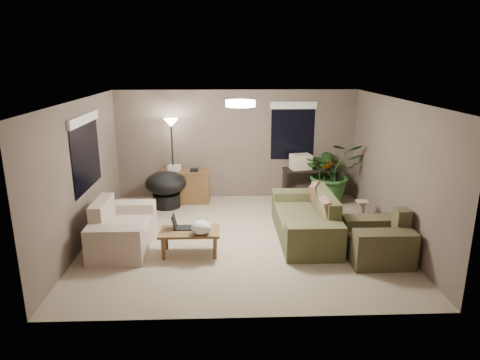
{
  "coord_description": "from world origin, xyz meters",
  "views": [
    {
      "loc": [
        -0.28,
        -7.23,
        3.15
      ],
      "look_at": [
        0.0,
        0.2,
        1.05
      ],
      "focal_mm": 32.0,
      "sensor_mm": 36.0,
      "label": 1
    }
  ],
  "objects_px": {
    "console_table": "(311,182)",
    "loveseat": "(121,230)",
    "papasan_chair": "(166,187)",
    "houseplant": "(331,179)",
    "main_sofa": "(307,222)",
    "armchair": "(378,242)",
    "desk": "(186,186)",
    "floor_lamp": "(172,133)",
    "cat_scratching_post": "(361,215)",
    "coffee_table": "(190,234)"
  },
  "relations": [
    {
      "from": "coffee_table",
      "to": "houseplant",
      "type": "height_order",
      "value": "houseplant"
    },
    {
      "from": "armchair",
      "to": "coffee_table",
      "type": "xyz_separation_m",
      "value": [
        -3.08,
        0.29,
        0.06
      ]
    },
    {
      "from": "main_sofa",
      "to": "loveseat",
      "type": "distance_m",
      "value": 3.31
    },
    {
      "from": "main_sofa",
      "to": "coffee_table",
      "type": "xyz_separation_m",
      "value": [
        -2.08,
        -0.65,
        0.06
      ]
    },
    {
      "from": "loveseat",
      "to": "houseplant",
      "type": "height_order",
      "value": "houseplant"
    },
    {
      "from": "houseplant",
      "to": "papasan_chair",
      "type": "bearing_deg",
      "value": -177.17
    },
    {
      "from": "main_sofa",
      "to": "floor_lamp",
      "type": "bearing_deg",
      "value": 141.9
    },
    {
      "from": "coffee_table",
      "to": "console_table",
      "type": "bearing_deg",
      "value": 47.08
    },
    {
      "from": "desk",
      "to": "floor_lamp",
      "type": "height_order",
      "value": "floor_lamp"
    },
    {
      "from": "houseplant",
      "to": "cat_scratching_post",
      "type": "xyz_separation_m",
      "value": [
        0.26,
        -1.42,
        -0.34
      ]
    },
    {
      "from": "houseplant",
      "to": "console_table",
      "type": "bearing_deg",
      "value": 158.47
    },
    {
      "from": "main_sofa",
      "to": "console_table",
      "type": "relative_size",
      "value": 1.69
    },
    {
      "from": "console_table",
      "to": "papasan_chair",
      "type": "relative_size",
      "value": 1.38
    },
    {
      "from": "armchair",
      "to": "cat_scratching_post",
      "type": "height_order",
      "value": "armchair"
    },
    {
      "from": "floor_lamp",
      "to": "loveseat",
      "type": "bearing_deg",
      "value": -105.14
    },
    {
      "from": "armchair",
      "to": "console_table",
      "type": "bearing_deg",
      "value": 99.49
    },
    {
      "from": "desk",
      "to": "floor_lamp",
      "type": "xyz_separation_m",
      "value": [
        -0.28,
        0.0,
        1.22
      ]
    },
    {
      "from": "armchair",
      "to": "cat_scratching_post",
      "type": "relative_size",
      "value": 2.0
    },
    {
      "from": "coffee_table",
      "to": "houseplant",
      "type": "bearing_deg",
      "value": 40.82
    },
    {
      "from": "desk",
      "to": "cat_scratching_post",
      "type": "height_order",
      "value": "desk"
    },
    {
      "from": "main_sofa",
      "to": "armchair",
      "type": "relative_size",
      "value": 2.2
    },
    {
      "from": "loveseat",
      "to": "armchair",
      "type": "bearing_deg",
      "value": -8.43
    },
    {
      "from": "armchair",
      "to": "desk",
      "type": "height_order",
      "value": "armchair"
    },
    {
      "from": "houseplant",
      "to": "cat_scratching_post",
      "type": "relative_size",
      "value": 2.85
    },
    {
      "from": "desk",
      "to": "floor_lamp",
      "type": "bearing_deg",
      "value": 179.83
    },
    {
      "from": "armchair",
      "to": "console_table",
      "type": "relative_size",
      "value": 0.77
    },
    {
      "from": "armchair",
      "to": "papasan_chair",
      "type": "xyz_separation_m",
      "value": [
        -3.77,
        2.69,
        0.17
      ]
    },
    {
      "from": "loveseat",
      "to": "coffee_table",
      "type": "relative_size",
      "value": 1.6
    },
    {
      "from": "armchair",
      "to": "coffee_table",
      "type": "bearing_deg",
      "value": 174.68
    },
    {
      "from": "coffee_table",
      "to": "floor_lamp",
      "type": "xyz_separation_m",
      "value": [
        -0.56,
        2.73,
        1.24
      ]
    },
    {
      "from": "armchair",
      "to": "houseplant",
      "type": "distance_m",
      "value": 2.89
    },
    {
      "from": "papasan_chair",
      "to": "cat_scratching_post",
      "type": "distance_m",
      "value": 4.15
    },
    {
      "from": "main_sofa",
      "to": "coffee_table",
      "type": "bearing_deg",
      "value": -162.66
    },
    {
      "from": "loveseat",
      "to": "armchair",
      "type": "height_order",
      "value": "same"
    },
    {
      "from": "floor_lamp",
      "to": "cat_scratching_post",
      "type": "height_order",
      "value": "floor_lamp"
    },
    {
      "from": "main_sofa",
      "to": "armchair",
      "type": "distance_m",
      "value": 1.37
    },
    {
      "from": "loveseat",
      "to": "desk",
      "type": "bearing_deg",
      "value": 68.85
    },
    {
      "from": "loveseat",
      "to": "armchair",
      "type": "relative_size",
      "value": 1.6
    },
    {
      "from": "coffee_table",
      "to": "papasan_chair",
      "type": "relative_size",
      "value": 1.06
    },
    {
      "from": "desk",
      "to": "armchair",
      "type": "bearing_deg",
      "value": -41.84
    },
    {
      "from": "armchair",
      "to": "cat_scratching_post",
      "type": "distance_m",
      "value": 1.47
    },
    {
      "from": "console_table",
      "to": "loveseat",
      "type": "bearing_deg",
      "value": -147.43
    },
    {
      "from": "main_sofa",
      "to": "floor_lamp",
      "type": "height_order",
      "value": "floor_lamp"
    },
    {
      "from": "armchair",
      "to": "console_table",
      "type": "xyz_separation_m",
      "value": [
        -0.51,
        3.05,
        0.14
      ]
    },
    {
      "from": "loveseat",
      "to": "cat_scratching_post",
      "type": "xyz_separation_m",
      "value": [
        4.47,
        0.82,
        -0.08
      ]
    },
    {
      "from": "loveseat",
      "to": "houseplant",
      "type": "bearing_deg",
      "value": 28.04
    },
    {
      "from": "console_table",
      "to": "desk",
      "type": "bearing_deg",
      "value": -179.33
    },
    {
      "from": "floor_lamp",
      "to": "cat_scratching_post",
      "type": "xyz_separation_m",
      "value": [
        3.83,
        -1.56,
        -1.38
      ]
    },
    {
      "from": "armchair",
      "to": "coffee_table",
      "type": "height_order",
      "value": "armchair"
    },
    {
      "from": "main_sofa",
      "to": "cat_scratching_post",
      "type": "height_order",
      "value": "main_sofa"
    }
  ]
}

